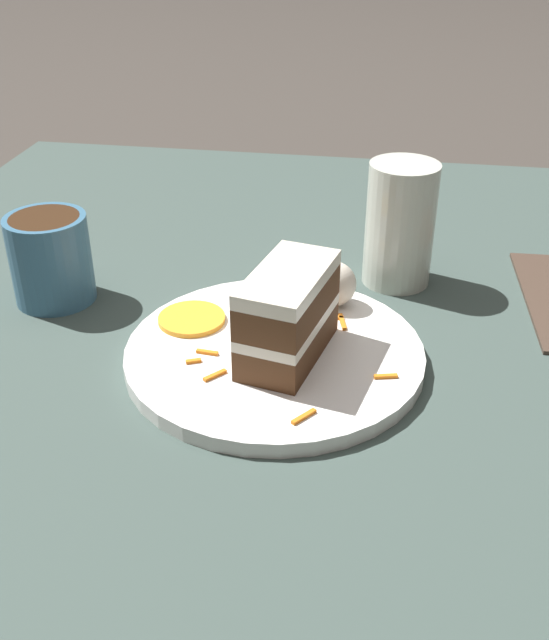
# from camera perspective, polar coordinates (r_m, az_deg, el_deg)

# --- Properties ---
(ground_plane) EXTENTS (6.00, 6.00, 0.00)m
(ground_plane) POSITION_cam_1_polar(r_m,az_deg,el_deg) (0.73, 4.90, -3.85)
(ground_plane) COLOR #38332D
(ground_plane) RESTS_ON ground
(dining_table) EXTENTS (1.12, 1.12, 0.03)m
(dining_table) POSITION_cam_1_polar(r_m,az_deg,el_deg) (0.72, 4.95, -2.95)
(dining_table) COLOR #384742
(dining_table) RESTS_ON ground
(plate) EXTENTS (0.27, 0.27, 0.01)m
(plate) POSITION_cam_1_polar(r_m,az_deg,el_deg) (0.69, -0.00, -2.60)
(plate) COLOR white
(plate) RESTS_ON dining_table
(cake_slice) EXTENTS (0.08, 0.13, 0.08)m
(cake_slice) POSITION_cam_1_polar(r_m,az_deg,el_deg) (0.65, 1.04, 0.46)
(cake_slice) COLOR #4C2D19
(cake_slice) RESTS_ON plate
(cream_dollop) EXTENTS (0.05, 0.04, 0.05)m
(cream_dollop) POSITION_cam_1_polar(r_m,az_deg,el_deg) (0.74, 4.51, 2.75)
(cream_dollop) COLOR silver
(cream_dollop) RESTS_ON plate
(orange_garnish) EXTENTS (0.06, 0.06, 0.01)m
(orange_garnish) POSITION_cam_1_polar(r_m,az_deg,el_deg) (0.72, -6.42, -0.08)
(orange_garnish) COLOR orange
(orange_garnish) RESTS_ON plate
(carrot_shreds_scatter) EXTENTS (0.19, 0.21, 0.00)m
(carrot_shreds_scatter) POSITION_cam_1_polar(r_m,az_deg,el_deg) (0.68, 1.36, -2.29)
(carrot_shreds_scatter) COLOR orange
(carrot_shreds_scatter) RESTS_ON plate
(drinking_glass) EXTENTS (0.07, 0.07, 0.13)m
(drinking_glass) POSITION_cam_1_polar(r_m,az_deg,el_deg) (0.81, 9.48, 6.59)
(drinking_glass) COLOR beige
(drinking_glass) RESTS_ON dining_table
(coffee_mug) EXTENTS (0.08, 0.08, 0.09)m
(coffee_mug) POSITION_cam_1_polar(r_m,az_deg,el_deg) (0.80, -16.72, 4.72)
(coffee_mug) COLOR #386684
(coffee_mug) RESTS_ON dining_table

